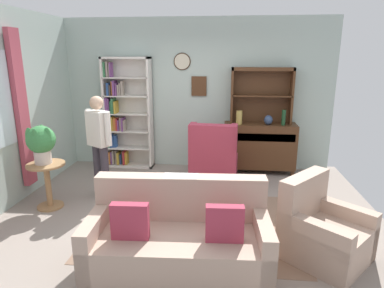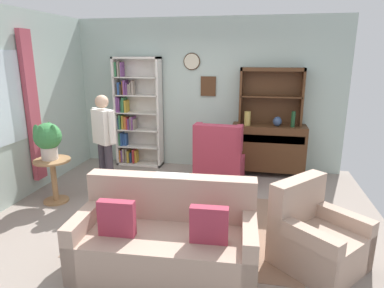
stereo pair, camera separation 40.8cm
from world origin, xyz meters
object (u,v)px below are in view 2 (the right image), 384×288
(sideboard, at_px, (268,147))
(vase_tall, at_px, (247,118))
(sideboard_hutch, at_px, (271,88))
(armchair_floral, at_px, (316,239))
(bottle_wine, at_px, (293,119))
(vase_round, at_px, (277,121))
(couch_floral, at_px, (167,239))
(book_stack, at_px, (193,193))
(wingback_chair, at_px, (219,161))
(coffee_table, at_px, (202,197))
(bookshelf, at_px, (135,114))
(person_reading, at_px, (104,138))
(plant_stand, at_px, (54,176))
(potted_plant_large, at_px, (48,138))

(sideboard, bearing_deg, vase_tall, -168.37)
(sideboard_hutch, xyz_separation_m, armchair_floral, (0.45, -2.82, -1.27))
(bottle_wine, bearing_deg, vase_round, 175.05)
(sideboard, height_order, vase_round, vase_round)
(couch_floral, bearing_deg, book_stack, 83.70)
(bottle_wine, distance_m, wingback_chair, 1.47)
(couch_floral, xyz_separation_m, coffee_table, (0.20, 0.99, 0.04))
(sideboard, relative_size, armchair_floral, 1.20)
(sideboard, distance_m, couch_floral, 3.24)
(bookshelf, bearing_deg, coffee_table, -51.65)
(sideboard_hutch, xyz_separation_m, coffee_table, (-0.86, -2.18, -1.21))
(couch_floral, distance_m, coffee_table, 1.01)
(bottle_wine, relative_size, wingback_chair, 0.26)
(vase_tall, xyz_separation_m, couch_floral, (-0.67, -2.97, -0.73))
(person_reading, bearing_deg, plant_stand, -143.83)
(armchair_floral, relative_size, plant_stand, 1.64)
(coffee_table, bearing_deg, plant_stand, 174.71)
(bookshelf, bearing_deg, potted_plant_large, -106.88)
(plant_stand, bearing_deg, bookshelf, 74.12)
(bottle_wine, xyz_separation_m, coffee_table, (-1.25, -1.98, -0.70))
(potted_plant_large, distance_m, book_stack, 2.28)
(armchair_floral, distance_m, wingback_chair, 2.46)
(sideboard_hutch, xyz_separation_m, couch_floral, (-1.06, -3.16, -1.25))
(vase_round, distance_m, coffee_table, 2.33)
(bottle_wine, distance_m, couch_floral, 3.38)
(vase_tall, height_order, vase_round, vase_tall)
(sideboard, distance_m, wingback_chair, 1.02)
(sideboard_hutch, height_order, person_reading, sideboard_hutch)
(vase_round, relative_size, bottle_wine, 0.61)
(bookshelf, distance_m, vase_round, 2.70)
(vase_round, relative_size, coffee_table, 0.21)
(bookshelf, distance_m, potted_plant_large, 2.02)
(bottle_wine, xyz_separation_m, potted_plant_large, (-3.54, -1.76, -0.08))
(sideboard, bearing_deg, bookshelf, 178.14)
(sideboard_hutch, bearing_deg, book_stack, -112.93)
(vase_tall, bearing_deg, sideboard_hutch, 25.89)
(armchair_floral, relative_size, coffee_table, 1.35)
(couch_floral, bearing_deg, vase_tall, 77.31)
(bottle_wine, bearing_deg, potted_plant_large, -153.55)
(plant_stand, distance_m, coffee_table, 2.26)
(bookshelf, xyz_separation_m, person_reading, (0.07, -1.49, -0.11))
(sideboard_hutch, distance_m, plant_stand, 3.86)
(wingback_chair, bearing_deg, vase_tall, 50.98)
(armchair_floral, bearing_deg, person_reading, 156.06)
(vase_round, xyz_separation_m, coffee_table, (-0.99, -2.00, -0.65))
(person_reading, height_order, coffee_table, person_reading)
(coffee_table, bearing_deg, person_reading, 157.94)
(armchair_floral, height_order, coffee_table, armchair_floral)
(sideboard, distance_m, book_stack, 2.37)
(sideboard_hutch, bearing_deg, armchair_floral, -80.99)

